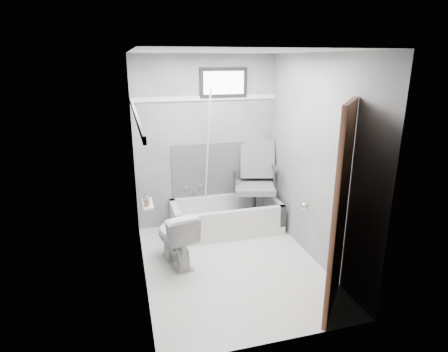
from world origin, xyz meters
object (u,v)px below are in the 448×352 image
object	(u,v)px
bathtub	(226,217)
door	(386,222)
toilet	(175,237)
soap_bottle_b	(146,197)
soap_bottle_a	(147,201)
office_chair	(255,182)

from	to	relation	value
bathtub	door	size ratio (longest dim) A/B	0.75
bathtub	door	world-z (taller)	door
toilet	soap_bottle_b	size ratio (longest dim) A/B	7.22
bathtub	soap_bottle_a	bearing A→B (deg)	-136.47
door	toilet	bearing A→B (deg)	136.44
soap_bottle_a	soap_bottle_b	world-z (taller)	soap_bottle_a
office_chair	soap_bottle_a	bearing A→B (deg)	-129.86
door	soap_bottle_b	distance (m)	2.31
office_chair	door	world-z (taller)	door
bathtub	soap_bottle_b	distance (m)	1.65
bathtub	soap_bottle_b	size ratio (longest dim) A/B	15.93
bathtub	office_chair	world-z (taller)	office_chair
soap_bottle_a	soap_bottle_b	size ratio (longest dim) A/B	1.15
soap_bottle_a	door	bearing A→B (deg)	-30.59
bathtub	soap_bottle_b	bearing A→B (deg)	-140.44
toilet	door	bearing A→B (deg)	123.71
toilet	office_chair	bearing A→B (deg)	-162.54
office_chair	soap_bottle_b	xyz separation A→B (m)	(-1.55, -0.96, 0.28)
toilet	soap_bottle_a	bearing A→B (deg)	37.62
toilet	soap_bottle_b	world-z (taller)	soap_bottle_b
toilet	soap_bottle_b	xyz separation A→B (m)	(-0.32, -0.25, 0.63)
door	soap_bottle_b	bearing A→B (deg)	146.41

